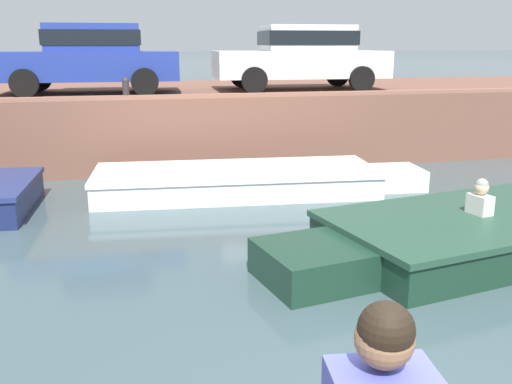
% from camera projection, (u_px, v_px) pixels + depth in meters
% --- Properties ---
extents(ground_plane, '(400.00, 400.00, 0.00)m').
position_uv_depth(ground_plane, '(252.00, 253.00, 7.60)').
color(ground_plane, '#3D5156').
extents(far_quay_wall, '(60.00, 6.00, 1.60)m').
position_uv_depth(far_quay_wall, '(187.00, 119.00, 14.92)').
color(far_quay_wall, brown).
rests_on(far_quay_wall, ground).
extents(far_wall_coping, '(60.00, 0.24, 0.08)m').
position_uv_depth(far_wall_coping, '(200.00, 96.00, 11.99)').
color(far_wall_coping, '#925F4C').
rests_on(far_wall_coping, far_quay_wall).
extents(boat_moored_central_white, '(6.26, 2.24, 0.47)m').
position_uv_depth(boat_moored_central_white, '(249.00, 181.00, 10.63)').
color(boat_moored_central_white, white).
rests_on(boat_moored_central_white, ground).
extents(motorboat_passing, '(7.01, 3.25, 1.00)m').
position_uv_depth(motorboat_passing, '(508.00, 227.00, 7.88)').
color(motorboat_passing, '#193828').
rests_on(motorboat_passing, ground).
extents(car_left_inner_blue, '(4.09, 1.99, 1.54)m').
position_uv_depth(car_left_inner_blue, '(90.00, 56.00, 12.93)').
color(car_left_inner_blue, '#233893').
rests_on(car_left_inner_blue, far_quay_wall).
extents(car_centre_white, '(4.25, 2.12, 1.54)m').
position_uv_depth(car_centre_white, '(302.00, 55.00, 14.00)').
color(car_centre_white, white).
rests_on(car_centre_white, far_quay_wall).
extents(mooring_bollard_mid, '(0.15, 0.15, 0.45)m').
position_uv_depth(mooring_bollard_mid, '(126.00, 87.00, 11.74)').
color(mooring_bollard_mid, '#2D2B28').
rests_on(mooring_bollard_mid, far_quay_wall).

